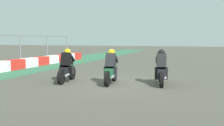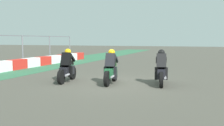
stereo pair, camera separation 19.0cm
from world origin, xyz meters
The scene contains 4 objects.
ground_plane centered at (0.00, 0.00, 0.00)m, with size 120.00×120.00×0.00m, color #4A483F.
rider_lane_a centered at (0.35, -2.03, 0.62)m, with size 2.03×0.61×1.51m.
rider_lane_b centered at (-0.10, 0.08, 0.62)m, with size 2.04×0.57×1.51m.
rider_lane_c centered at (-0.27, 2.14, 0.62)m, with size 2.04×0.59×1.51m.
Camera 1 is at (-10.72, -3.49, 1.95)m, focal length 41.57 mm.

